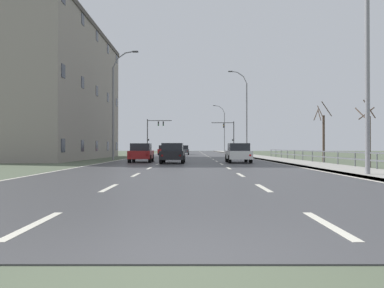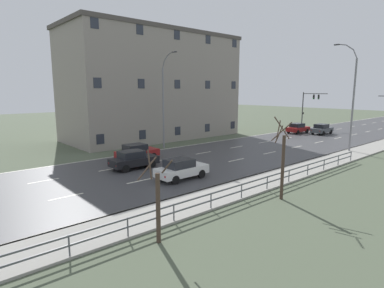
{
  "view_description": "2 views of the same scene",
  "coord_description": "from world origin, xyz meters",
  "px_view_note": "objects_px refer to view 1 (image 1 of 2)",
  "views": [
    {
      "loc": [
        0.17,
        -3.97,
        1.25
      ],
      "look_at": [
        0.52,
        68.7,
        1.89
      ],
      "focal_mm": 35.22,
      "sensor_mm": 36.0,
      "label": 1
    },
    {
      "loc": [
        21.83,
        11.76,
        6.64
      ],
      "look_at": [
        0.0,
        30.75,
        1.7
      ],
      "focal_mm": 29.39,
      "sensor_mm": 36.0,
      "label": 2
    }
  ],
  "objects_px": {
    "traffic_signal_left": "(151,130)",
    "car_near_left": "(171,153)",
    "street_lamp_foreground": "(361,44)",
    "brick_building": "(47,92)",
    "car_mid_centre": "(140,153)",
    "car_near_right": "(163,150)",
    "car_distant": "(236,153)",
    "street_lamp_midground": "(244,115)",
    "traffic_signal_right": "(228,133)",
    "street_lamp_left_bank": "(113,106)",
    "car_far_right": "(182,150)",
    "street_lamp_distant": "(222,130)"
  },
  "relations": [
    {
      "from": "street_lamp_midground",
      "to": "traffic_signal_right",
      "type": "height_order",
      "value": "street_lamp_midground"
    },
    {
      "from": "street_lamp_left_bank",
      "to": "car_mid_centre",
      "type": "height_order",
      "value": "street_lamp_left_bank"
    },
    {
      "from": "street_lamp_midground",
      "to": "street_lamp_distant",
      "type": "height_order",
      "value": "street_lamp_midground"
    },
    {
      "from": "car_near_right",
      "to": "street_lamp_foreground",
      "type": "bearing_deg",
      "value": -72.76
    },
    {
      "from": "traffic_signal_right",
      "to": "brick_building",
      "type": "xyz_separation_m",
      "value": [
        -22.73,
        -28.41,
        3.38
      ]
    },
    {
      "from": "street_lamp_distant",
      "to": "car_mid_centre",
      "type": "distance_m",
      "value": 56.32
    },
    {
      "from": "street_lamp_foreground",
      "to": "brick_building",
      "type": "xyz_separation_m",
      "value": [
        -22.96,
        25.26,
        1.63
      ]
    },
    {
      "from": "car_mid_centre",
      "to": "car_far_right",
      "type": "xyz_separation_m",
      "value": [
        2.79,
        31.11,
        0.0
      ]
    },
    {
      "from": "street_lamp_left_bank",
      "to": "car_near_right",
      "type": "bearing_deg",
      "value": 82.26
    },
    {
      "from": "car_far_right",
      "to": "car_mid_centre",
      "type": "bearing_deg",
      "value": -96.08
    },
    {
      "from": "street_lamp_foreground",
      "to": "car_near_right",
      "type": "xyz_separation_m",
      "value": [
        -11.67,
        44.56,
        -4.86
      ]
    },
    {
      "from": "street_lamp_midground",
      "to": "car_distant",
      "type": "xyz_separation_m",
      "value": [
        -3.55,
        -20.77,
        -4.9
      ]
    },
    {
      "from": "street_lamp_left_bank",
      "to": "traffic_signal_right",
      "type": "distance_m",
      "value": 35.75
    },
    {
      "from": "street_lamp_left_bank",
      "to": "car_far_right",
      "type": "height_order",
      "value": "street_lamp_left_bank"
    },
    {
      "from": "traffic_signal_left",
      "to": "car_near_left",
      "type": "bearing_deg",
      "value": -81.88
    },
    {
      "from": "car_far_right",
      "to": "brick_building",
      "type": "bearing_deg",
      "value": -125.02
    },
    {
      "from": "street_lamp_foreground",
      "to": "traffic_signal_right",
      "type": "distance_m",
      "value": 53.7
    },
    {
      "from": "traffic_signal_left",
      "to": "car_near_left",
      "type": "distance_m",
      "value": 39.31
    },
    {
      "from": "car_mid_centre",
      "to": "car_far_right",
      "type": "bearing_deg",
      "value": 83.58
    },
    {
      "from": "street_lamp_distant",
      "to": "traffic_signal_right",
      "type": "xyz_separation_m",
      "value": [
        -0.23,
        -16.58,
        -1.41
      ]
    },
    {
      "from": "car_near_right",
      "to": "car_far_right",
      "type": "height_order",
      "value": "same"
    },
    {
      "from": "traffic_signal_left",
      "to": "brick_building",
      "type": "xyz_separation_m",
      "value": [
        -8.69,
        -26.83,
        2.98
      ]
    },
    {
      "from": "street_lamp_distant",
      "to": "street_lamp_left_bank",
      "type": "height_order",
      "value": "street_lamp_distant"
    },
    {
      "from": "street_lamp_midground",
      "to": "car_mid_centre",
      "type": "xyz_separation_m",
      "value": [
        -11.48,
        -19.83,
        -4.9
      ]
    },
    {
      "from": "car_far_right",
      "to": "car_distant",
      "type": "height_order",
      "value": "same"
    },
    {
      "from": "car_near_right",
      "to": "car_near_left",
      "type": "xyz_separation_m",
      "value": [
        2.92,
        -31.24,
        0.0
      ]
    },
    {
      "from": "street_lamp_foreground",
      "to": "car_mid_centre",
      "type": "relative_size",
      "value": 2.81
    },
    {
      "from": "car_near_left",
      "to": "brick_building",
      "type": "xyz_separation_m",
      "value": [
        -14.22,
        11.94,
        6.49
      ]
    },
    {
      "from": "traffic_signal_left",
      "to": "car_near_right",
      "type": "distance_m",
      "value": 8.7
    },
    {
      "from": "traffic_signal_left",
      "to": "car_distant",
      "type": "relative_size",
      "value": 1.55
    },
    {
      "from": "traffic_signal_right",
      "to": "car_far_right",
      "type": "height_order",
      "value": "traffic_signal_right"
    },
    {
      "from": "car_near_right",
      "to": "brick_building",
      "type": "height_order",
      "value": "brick_building"
    },
    {
      "from": "car_near_right",
      "to": "car_distant",
      "type": "xyz_separation_m",
      "value": [
        8.14,
        -30.21,
        0.0
      ]
    },
    {
      "from": "car_mid_centre",
      "to": "street_lamp_distant",
      "type": "bearing_deg",
      "value": 76.93
    },
    {
      "from": "street_lamp_midground",
      "to": "street_lamp_left_bank",
      "type": "distance_m",
      "value": 20.47
    },
    {
      "from": "street_lamp_midground",
      "to": "brick_building",
      "type": "relative_size",
      "value": 0.48
    },
    {
      "from": "street_lamp_foreground",
      "to": "brick_building",
      "type": "height_order",
      "value": "brick_building"
    },
    {
      "from": "traffic_signal_right",
      "to": "car_near_left",
      "type": "bearing_deg",
      "value": -101.92
    },
    {
      "from": "car_distant",
      "to": "traffic_signal_right",
      "type": "bearing_deg",
      "value": 85.32
    },
    {
      "from": "street_lamp_foreground",
      "to": "street_lamp_left_bank",
      "type": "height_order",
      "value": "street_lamp_foreground"
    },
    {
      "from": "traffic_signal_right",
      "to": "car_far_right",
      "type": "xyz_separation_m",
      "value": [
        -8.44,
        -7.26,
        -3.11
      ]
    },
    {
      "from": "street_lamp_foreground",
      "to": "car_near_right",
      "type": "distance_m",
      "value": 46.32
    },
    {
      "from": "street_lamp_foreground",
      "to": "brick_building",
      "type": "bearing_deg",
      "value": 132.27
    },
    {
      "from": "car_mid_centre",
      "to": "traffic_signal_right",
      "type": "bearing_deg",
      "value": 72.4
    },
    {
      "from": "street_lamp_foreground",
      "to": "car_mid_centre",
      "type": "distance_m",
      "value": 19.72
    },
    {
      "from": "car_near_right",
      "to": "street_lamp_distant",
      "type": "bearing_deg",
      "value": 68.14
    },
    {
      "from": "street_lamp_left_bank",
      "to": "traffic_signal_right",
      "type": "bearing_deg",
      "value": 65.82
    },
    {
      "from": "street_lamp_distant",
      "to": "car_near_right",
      "type": "relative_size",
      "value": 2.61
    },
    {
      "from": "car_near_left",
      "to": "traffic_signal_right",
      "type": "bearing_deg",
      "value": 78.95
    },
    {
      "from": "car_distant",
      "to": "brick_building",
      "type": "xyz_separation_m",
      "value": [
        -19.44,
        10.91,
        6.49
      ]
    }
  ]
}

